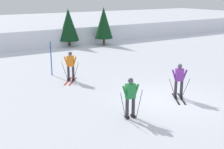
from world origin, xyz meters
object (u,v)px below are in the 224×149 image
object	(u,v)px
skier_purple	(179,80)
trail_marker_pole	(51,59)
conifer_far_left	(104,23)
conifer_far_right	(69,25)
skier_orange	(71,65)
skier_green	(130,97)

from	to	relation	value
skier_purple	trail_marker_pole	size ratio (longest dim) A/B	0.82
conifer_far_left	skier_purple	bearing A→B (deg)	-106.86
trail_marker_pole	conifer_far_right	world-z (taller)	conifer_far_right
trail_marker_pole	conifer_far_left	size ratio (longest dim) A/B	0.58
trail_marker_pole	skier_orange	bearing A→B (deg)	-73.33
skier_green	trail_marker_pole	bearing A→B (deg)	92.47
skier_orange	trail_marker_pole	xyz separation A→B (m)	(-0.51, 1.71, 0.13)
skier_green	skier_orange	bearing A→B (deg)	88.43
trail_marker_pole	conifer_far_right	distance (m)	10.33
skier_purple	conifer_far_left	xyz separation A→B (m)	(4.53, 14.96, 1.20)
skier_green	conifer_far_right	world-z (taller)	conifer_far_right
conifer_far_left	conifer_far_right	world-z (taller)	conifer_far_left
skier_green	conifer_far_left	bearing A→B (deg)	63.28
skier_purple	skier_green	bearing A→B (deg)	-167.29
skier_purple	conifer_far_right	xyz separation A→B (m)	(1.39, 16.08, 1.11)
skier_green	conifer_far_right	xyz separation A→B (m)	(4.77, 16.84, 1.11)
skier_orange	conifer_far_left	size ratio (longest dim) A/B	0.48
skier_orange	conifer_far_right	bearing A→B (deg)	66.57
conifer_far_right	skier_orange	bearing A→B (deg)	-113.43
skier_orange	skier_purple	size ratio (longest dim) A/B	1.00
skier_orange	trail_marker_pole	bearing A→B (deg)	106.67
skier_orange	skier_green	bearing A→B (deg)	-91.57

